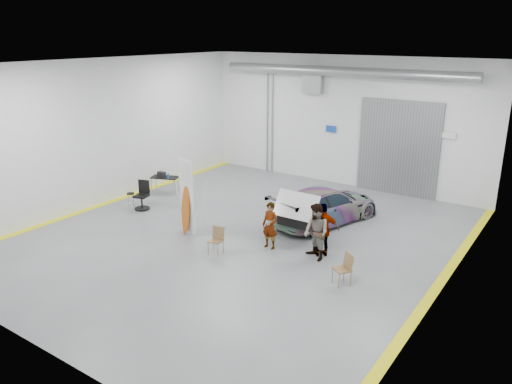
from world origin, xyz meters
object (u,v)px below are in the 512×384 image
Objects in this scene: surfboard_display at (187,203)px; shop_stool at (131,200)px; sedan_car at (325,205)px; work_table at (164,177)px; person_a at (270,226)px; person_b at (316,232)px; folding_chair_far at (342,275)px; office_chair at (143,197)px; person_c at (323,230)px; folding_chair_near at (216,246)px.

shop_stool is at bearing -177.70° from surfboard_display.
work_table is at bearing 22.51° from sedan_car.
person_a is 1.68m from person_b.
shop_stool is 2.30m from work_table.
work_table is (-10.34, 3.37, 0.48)m from folding_chair_far.
folding_chair_far is at bearing 11.05° from surfboard_display.
person_a is 6.44m from office_chair.
work_table reaches higher than folding_chair_far.
person_c is 1.92× the size of folding_chair_far.
person_b is 4.81m from surfboard_display.
person_b is at bearing -16.88° from office_chair.
sedan_car is 2.93× the size of person_a.
surfboard_display is 3.56m from office_chair.
shop_stool is at bearing -176.52° from office_chair.
person_b is 9.18m from work_table.
work_table is (-7.23, 2.37, -0.04)m from person_a.
person_b is 1.98× the size of folding_chair_far.
person_b is 0.35m from person_c.
person_c is 9.17m from work_table.
work_table is at bearing -166.43° from person_b.
person_a is 3.30m from folding_chair_far.
folding_chair_near is at bearing 86.55° from sedan_car.
person_a is 1.92m from folding_chair_near.
person_b is (1.25, -3.10, 0.24)m from sedan_car.
person_c is at bearing 168.73° from folding_chair_far.
person_c is at bearing 106.93° from person_b.
sedan_car reaches higher than work_table.
surfboard_display reaches higher than shop_stool.
person_a is at bearing 26.38° from surfboard_display.
person_b is 0.63× the size of surfboard_display.
folding_chair_far is 1.46× the size of shop_stool.
sedan_car is at bearing 22.61° from shop_stool.
folding_chair_near is (-1.65, -4.59, -0.41)m from sedan_car.
office_chair is (-6.42, 0.31, -0.29)m from person_a.
folding_chair_near is 7.10m from work_table.
sedan_car reaches higher than shop_stool.
person_a is at bearing -18.22° from office_chair.
folding_chair_far reaches higher than folding_chair_near.
person_b is at bearing 177.84° from folding_chair_far.
person_a is at bearing 39.73° from folding_chair_near.
folding_chair_near is at bearing -139.61° from folding_chair_far.
surfboard_display is at bearing -165.64° from person_a.
folding_chair_near is (-2.96, -1.83, -0.62)m from person_c.
surfboard_display is 2.17× the size of work_table.
sedan_car is at bearing 157.86° from folding_chair_far.
work_table reaches higher than shop_stool.
folding_chair_near is 0.65× the size of work_table.
folding_chair_near is at bearing -14.80° from shop_stool.
person_b is 2.89× the size of shop_stool.
folding_chair_far is (4.33, 0.39, 0.02)m from folding_chair_near.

